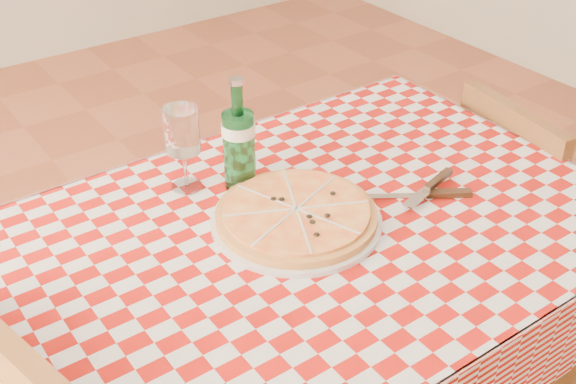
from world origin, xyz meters
The scene contains 7 objects.
dining_table centered at (0.00, 0.00, 0.66)m, with size 1.20×0.80×0.75m.
tablecloth centered at (0.00, 0.00, 0.75)m, with size 1.30×0.90×0.01m, color #A11009.
chair_near centered at (0.76, 0.03, 0.47)m, with size 0.41×0.41×0.81m.
pizza_plate centered at (-0.02, 0.03, 0.78)m, with size 0.35×0.35×0.05m, color #C98443, non-canonical shape.
water_bottle centered at (-0.04, 0.22, 0.89)m, with size 0.07×0.07×0.26m, color #18612B, non-canonical shape.
wine_glass centered at (-0.14, 0.28, 0.86)m, with size 0.08×0.08×0.19m, color white, non-canonical shape.
cutlery centered at (0.27, -0.06, 0.77)m, with size 0.25×0.21×0.03m, color silver, non-canonical shape.
Camera 1 is at (-0.74, -0.94, 1.64)m, focal length 45.00 mm.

